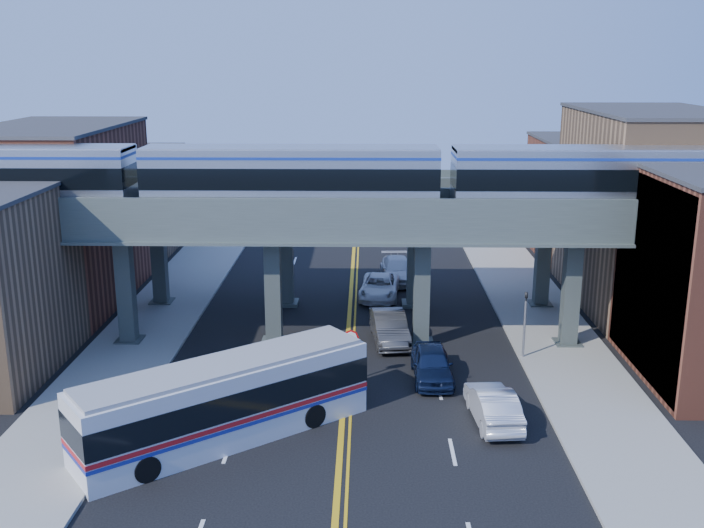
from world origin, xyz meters
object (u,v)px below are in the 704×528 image
Objects in this scene: stop_sign at (351,347)px; car_lane_a at (432,364)px; traffic_signal at (525,317)px; car_lane_d at (398,270)px; car_lane_b at (389,327)px; car_lane_c at (380,287)px; car_parked_curb at (493,405)px; transit_train at (291,176)px; transit_bus at (226,402)px.

stop_sign reaches higher than car_lane_a.
car_lane_d is (-5.96, 14.67, -1.52)m from traffic_signal.
car_lane_b reaches higher than car_lane_c.
stop_sign is 0.50× the size of car_lane_c.
stop_sign is 0.56× the size of car_parked_curb.
traffic_signal is 7.46m from car_lane_b.
car_lane_b is at bearing 5.24° from transit_train.
car_lane_b is at bearing 160.21° from traffic_signal.
transit_bus is 2.21× the size of car_lane_c.
car_lane_d reaches higher than car_parked_curb.
car_lane_c is (-2.35, 13.38, -0.07)m from car_lane_a.
transit_train is 10.08× the size of car_lane_a.
car_lane_b is 0.93× the size of car_lane_d.
car_lane_d is at bearing 112.12° from traffic_signal.
traffic_signal is at bearing -9.39° from transit_train.
car_lane_b is 1.07× the size of car_parked_curb.
transit_train is at bearing 122.57° from stop_sign.
stop_sign is at bearing -103.67° from car_lane_d.
car_parked_curb is (4.19, -9.75, -0.05)m from car_lane_b.
car_lane_d is (-1.00, 17.37, -0.01)m from car_lane_a.
transit_bus reaches higher than car_lane_b.
car_lane_d is 1.14× the size of car_parked_curb.
car_parked_curb is at bearing -44.63° from transit_train.
car_lane_a is 5.09m from car_parked_curb.
car_lane_b is (-1.93, 5.18, 0.03)m from car_lane_a.
car_parked_curb is at bearing -34.57° from stop_sign.
car_lane_b is at bearing -71.58° from car_parked_curb.
car_lane_d is at bearing 92.34° from car_lane_a.
car_lane_a is (-4.96, -2.71, -1.50)m from traffic_signal.
stop_sign reaches higher than car_lane_b.
car_lane_a is at bearing -2.35° from transit_bus.
car_lane_b is (7.02, 11.51, -0.82)m from transit_bus.
transit_bus is 2.44× the size of car_parked_curb.
transit_train is 9.97× the size of car_parked_curb.
stop_sign is at bearing -57.43° from transit_train.
transit_bus is 13.51m from car_lane_b.
traffic_signal reaches higher than car_lane_a.
transit_train is 15.69m from car_parked_curb.
car_lane_b is at bearing -98.56° from car_lane_d.
car_parked_curb is (9.39, -9.27, -8.49)m from transit_train.
transit_bus is at bearing -145.71° from car_lane_a.
traffic_signal is 0.76× the size of car_lane_d.
transit_bus is at bearing -99.33° from transit_train.
transit_bus reaches higher than car_lane_c.
car_lane_a is 0.93× the size of car_lane_b.
traffic_signal is (12.09, -2.00, -6.97)m from transit_train.
car_lane_a is (7.14, -4.71, -8.47)m from transit_train.
car_lane_a is 17.40m from car_lane_d.
car_lane_d reaches higher than car_lane_c.
car_lane_c is at bearing 61.10° from transit_train.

